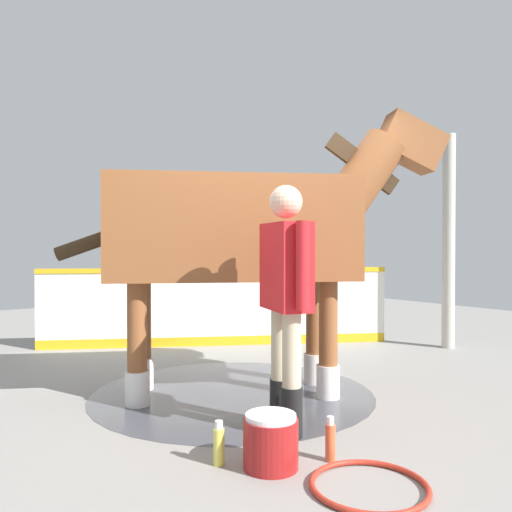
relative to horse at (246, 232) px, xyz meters
The scene contains 10 objects.
ground_plane 1.45m from the horse, 159.52° to the right, with size 16.00×16.00×0.02m, color gray.
wet_patch 1.43m from the horse, 151.16° to the left, with size 2.48×2.48×0.00m, color #42444C.
barrier_wall 2.48m from the horse, 64.16° to the left, with size 4.04×2.28×1.02m.
roof_post_near 3.31m from the horse, ahead, with size 0.16×0.16×2.74m, color #B7B2A8.
horse is the anchor object (origin of this frame).
handler 1.10m from the horse, 109.46° to the right, with size 0.37×0.66×1.72m.
wash_bucket 2.02m from the horse, 120.12° to the right, with size 0.32×0.32×0.32m.
bottle_shampoo 2.01m from the horse, 131.40° to the right, with size 0.07×0.07×0.26m.
bottle_spray 2.03m from the horse, 106.40° to the right, with size 0.06×0.06×0.27m.
hose_coil 2.41m from the horse, 105.79° to the right, with size 0.64×0.64×0.03m, color #B72D1E.
Camera 1 is at (-2.45, -3.66, 1.29)m, focal length 36.64 mm.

